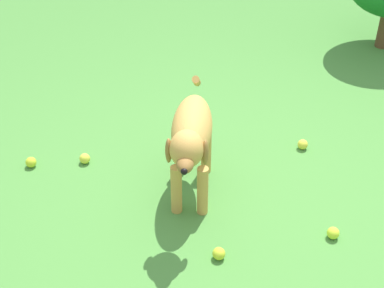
% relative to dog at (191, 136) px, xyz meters
% --- Properties ---
extents(ground, '(14.00, 14.00, 0.00)m').
position_rel_dog_xyz_m(ground, '(-0.26, 0.18, -0.42)').
color(ground, '#478438').
extents(dog, '(0.52, 0.85, 0.64)m').
position_rel_dog_xyz_m(dog, '(0.00, 0.00, 0.00)').
color(dog, '#C69347').
rests_on(dog, ground).
extents(tennis_ball_0, '(0.07, 0.07, 0.07)m').
position_rel_dog_xyz_m(tennis_ball_0, '(0.07, 0.49, -0.39)').
color(tennis_ball_0, '#C3D62F').
rests_on(tennis_ball_0, ground).
extents(tennis_ball_1, '(0.07, 0.07, 0.07)m').
position_rel_dog_xyz_m(tennis_ball_1, '(0.78, -0.67, -0.39)').
color(tennis_ball_1, '#C1D32C').
rests_on(tennis_ball_1, ground).
extents(tennis_ball_2, '(0.07, 0.07, 0.07)m').
position_rel_dog_xyz_m(tennis_ball_2, '(-0.85, -0.12, -0.39)').
color(tennis_ball_2, yellow).
rests_on(tennis_ball_2, ground).
extents(tennis_ball_3, '(0.07, 0.07, 0.07)m').
position_rel_dog_xyz_m(tennis_ball_3, '(0.47, -0.56, -0.39)').
color(tennis_ball_3, '#CBD33C').
rests_on(tennis_ball_3, ground).
extents(tennis_ball_4, '(0.07, 0.07, 0.07)m').
position_rel_dog_xyz_m(tennis_ball_4, '(-0.54, 0.62, -0.39)').
color(tennis_ball_4, '#C6E332').
rests_on(tennis_ball_4, ground).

